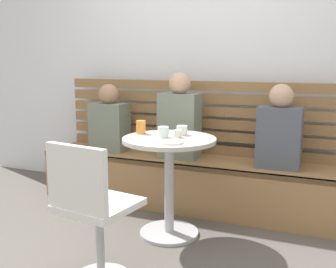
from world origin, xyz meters
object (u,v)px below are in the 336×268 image
booth_bench (187,182)px  cup_espresso_small (178,134)px  cafe_table (169,167)px  cup_ceramic_white (182,130)px  cup_glass_short (163,132)px  person_child_left (280,131)px  plate_small (171,142)px  person_child_middle (109,122)px  white_chair (91,209)px  person_adult (180,120)px  cup_tumbler_orange (141,127)px

booth_bench → cup_espresso_small: size_ratio=48.21×
cafe_table → cup_ceramic_white: bearing=72.3°
cup_ceramic_white → cup_glass_short: bearing=-121.0°
person_child_left → cup_espresso_small: person_child_left is taller
plate_small → booth_bench: bearing=102.2°
cup_ceramic_white → cafe_table: bearing=-107.7°
person_child_middle → cup_ceramic_white: size_ratio=7.93×
cup_glass_short → cup_ceramic_white: cup_glass_short is taller
cafe_table → cup_espresso_small: cup_espresso_small is taller
person_child_left → cup_espresso_small: 0.86m
cafe_table → plate_small: plate_small is taller
booth_bench → plate_small: size_ratio=15.88×
booth_bench → cafe_table: size_ratio=3.65×
plate_small → white_chair: bearing=-108.8°
person_adult → cup_espresso_small: (0.21, -0.58, -0.01)m
cafe_table → cup_espresso_small: size_ratio=13.21×
cup_espresso_small → cup_glass_short: cup_glass_short is taller
cafe_table → cup_ceramic_white: size_ratio=9.25×
cup_tumbler_orange → person_adult: bearing=79.1°
cup_espresso_small → cup_glass_short: size_ratio=0.70×
cafe_table → cup_tumbler_orange: (-0.26, 0.07, 0.27)m
booth_bench → cup_tumbler_orange: size_ratio=27.00×
person_child_left → person_child_middle: 1.57m
booth_bench → plate_small: plate_small is taller
white_chair → person_child_left: person_child_left is taller
white_chair → person_child_middle: 1.64m
cup_glass_short → plate_small: size_ratio=0.47×
person_child_middle → white_chair: bearing=-62.8°
cup_espresso_small → person_child_middle: bearing=147.3°
person_child_left → cup_tumbler_orange: person_child_left is taller
white_chair → person_child_left: size_ratio=1.27×
person_adult → cup_tumbler_orange: bearing=-100.9°
plate_small → cup_tumbler_orange: bearing=145.1°
booth_bench → cup_espresso_small: cup_espresso_small is taller
white_chair → cup_espresso_small: 0.92m
cup_tumbler_orange → person_child_middle: bearing=137.5°
plate_small → cup_ceramic_white: bearing=97.0°
cup_tumbler_orange → booth_bench: bearing=72.6°
white_chair → cafe_table: bearing=80.5°
person_child_left → person_child_middle: (-1.57, 0.02, -0.02)m
booth_bench → person_child_left: size_ratio=4.03×
booth_bench → person_adult: 0.56m
cup_glass_short → plate_small: cup_glass_short is taller
person_adult → cup_espresso_small: size_ratio=13.41×
white_chair → person_child_left: 1.67m
cafe_table → person_child_middle: person_child_middle is taller
person_child_left → plate_small: person_child_left is taller
cafe_table → person_child_left: 0.95m
cafe_table → person_child_left: person_child_left is taller
white_chair → cup_glass_short: white_chair is taller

